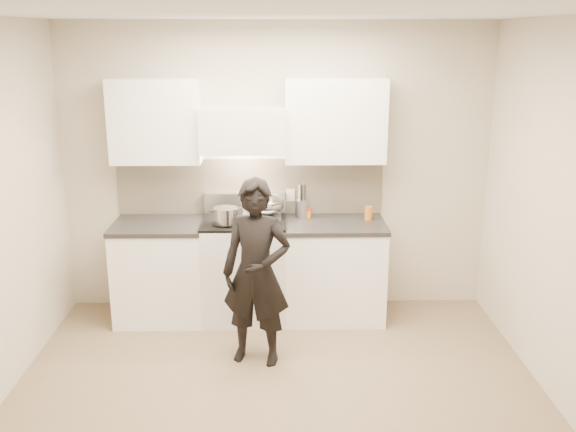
{
  "coord_description": "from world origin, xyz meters",
  "views": [
    {
      "loc": [
        0.0,
        -4.17,
        2.58
      ],
      "look_at": [
        0.1,
        1.05,
        1.09
      ],
      "focal_mm": 40.0,
      "sensor_mm": 36.0,
      "label": 1
    }
  ],
  "objects": [
    {
      "name": "person",
      "position": [
        -0.16,
        0.57,
        0.76
      ],
      "size": [
        0.62,
        0.48,
        1.51
      ],
      "primitive_type": "imported",
      "rotation": [
        0.0,
        0.0,
        -0.24
      ],
      "color": "black",
      "rests_on": "ground"
    },
    {
      "name": "spice_jar",
      "position": [
        0.3,
        1.56,
        0.97
      ],
      "size": [
        0.04,
        0.04,
        0.09
      ],
      "color": "orange",
      "rests_on": "counter_right"
    },
    {
      "name": "ground_plane",
      "position": [
        0.0,
        0.0,
        0.0
      ],
      "size": [
        4.0,
        4.0,
        0.0
      ],
      "primitive_type": "plane",
      "color": "#7D684D"
    },
    {
      "name": "utensil_crock",
      "position": [
        0.23,
        1.58,
        1.02
      ],
      "size": [
        0.12,
        0.12,
        0.32
      ],
      "color": "#B9B9BE",
      "rests_on": "counter_right"
    },
    {
      "name": "oil_glass",
      "position": [
        0.85,
        1.5,
        0.98
      ],
      "size": [
        0.07,
        0.07,
        0.12
      ],
      "color": "#C5651A",
      "rests_on": "counter_right"
    },
    {
      "name": "wok",
      "position": [
        -0.1,
        1.57,
        1.05
      ],
      "size": [
        0.36,
        0.44,
        0.29
      ],
      "color": "#AEAEAE",
      "rests_on": "stove"
    },
    {
      "name": "counter_right",
      "position": [
        0.53,
        1.43,
        0.46
      ],
      "size": [
        0.92,
        0.67,
        0.92
      ],
      "color": "white",
      "rests_on": "ground"
    },
    {
      "name": "stove",
      "position": [
        -0.3,
        1.42,
        0.47
      ],
      "size": [
        0.76,
        0.65,
        0.96
      ],
      "color": "white",
      "rests_on": "ground"
    },
    {
      "name": "room_shell",
      "position": [
        -0.06,
        0.37,
        1.6
      ],
      "size": [
        4.04,
        3.54,
        2.7
      ],
      "color": "beige",
      "rests_on": "ground"
    },
    {
      "name": "counter_left",
      "position": [
        -1.08,
        1.43,
        0.46
      ],
      "size": [
        0.82,
        0.67,
        0.92
      ],
      "color": "white",
      "rests_on": "ground"
    },
    {
      "name": "stock_pot",
      "position": [
        -0.45,
        1.28,
        1.03
      ],
      "size": [
        0.29,
        0.27,
        0.14
      ],
      "color": "#AEAEAE",
      "rests_on": "stove"
    }
  ]
}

